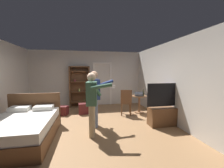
{
  "coord_description": "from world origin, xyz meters",
  "views": [
    {
      "loc": [
        -0.09,
        -4.11,
        1.69
      ],
      "look_at": [
        0.73,
        0.2,
        1.28
      ],
      "focal_mm": 22.21,
      "sensor_mm": 36.0,
      "label": 1
    }
  ],
  "objects_px": {
    "side_table": "(139,101)",
    "laptop": "(139,95)",
    "person_blue_shirt": "(92,100)",
    "suitcase_dark": "(85,109)",
    "person_striped_shirt": "(95,95)",
    "bed": "(23,128)",
    "tv_flatscreen": "(165,112)",
    "bookshelf": "(80,85)",
    "suitcase_small": "(60,110)",
    "wooden_chair": "(126,101)",
    "bottle_on_table": "(143,93)"
  },
  "relations": [
    {
      "from": "side_table",
      "to": "laptop",
      "type": "distance_m",
      "value": 0.29
    },
    {
      "from": "person_blue_shirt",
      "to": "suitcase_dark",
      "type": "xyz_separation_m",
      "value": [
        -0.22,
        1.94,
        -0.75
      ]
    },
    {
      "from": "laptop",
      "to": "person_striped_shirt",
      "type": "xyz_separation_m",
      "value": [
        -1.82,
        -1.0,
        0.23
      ]
    },
    {
      "from": "side_table",
      "to": "person_blue_shirt",
      "type": "bearing_deg",
      "value": -139.54
    },
    {
      "from": "bed",
      "to": "side_table",
      "type": "xyz_separation_m",
      "value": [
        3.66,
        1.59,
        0.17
      ]
    },
    {
      "from": "tv_flatscreen",
      "to": "side_table",
      "type": "distance_m",
      "value": 1.42
    },
    {
      "from": "bookshelf",
      "to": "person_blue_shirt",
      "type": "xyz_separation_m",
      "value": [
        0.44,
        -3.16,
        -0.07
      ]
    },
    {
      "from": "tv_flatscreen",
      "to": "suitcase_small",
      "type": "distance_m",
      "value": 3.83
    },
    {
      "from": "wooden_chair",
      "to": "person_blue_shirt",
      "type": "xyz_separation_m",
      "value": [
        -1.35,
        -1.47,
        0.41
      ]
    },
    {
      "from": "wooden_chair",
      "to": "person_striped_shirt",
      "type": "height_order",
      "value": "person_striped_shirt"
    },
    {
      "from": "bookshelf",
      "to": "laptop",
      "type": "bearing_deg",
      "value": -32.74
    },
    {
      "from": "tv_flatscreen",
      "to": "wooden_chair",
      "type": "height_order",
      "value": "tv_flatscreen"
    },
    {
      "from": "laptop",
      "to": "suitcase_dark",
      "type": "distance_m",
      "value": 2.23
    },
    {
      "from": "wooden_chair",
      "to": "person_striped_shirt",
      "type": "xyz_separation_m",
      "value": [
        -1.25,
        -0.84,
        0.43
      ]
    },
    {
      "from": "laptop",
      "to": "wooden_chair",
      "type": "height_order",
      "value": "wooden_chair"
    },
    {
      "from": "tv_flatscreen",
      "to": "person_striped_shirt",
      "type": "relative_size",
      "value": 0.78
    },
    {
      "from": "laptop",
      "to": "suitcase_small",
      "type": "xyz_separation_m",
      "value": [
        -3.07,
        0.35,
        -0.58
      ]
    },
    {
      "from": "bed",
      "to": "wooden_chair",
      "type": "distance_m",
      "value": 3.36
    },
    {
      "from": "bottle_on_table",
      "to": "person_blue_shirt",
      "type": "xyz_separation_m",
      "value": [
        -2.11,
        -1.6,
        0.14
      ]
    },
    {
      "from": "bookshelf",
      "to": "suitcase_small",
      "type": "xyz_separation_m",
      "value": [
        -0.71,
        -1.17,
        -0.86
      ]
    },
    {
      "from": "suitcase_dark",
      "to": "wooden_chair",
      "type": "bearing_deg",
      "value": -22.36
    },
    {
      "from": "tv_flatscreen",
      "to": "laptop",
      "type": "bearing_deg",
      "value": 104.44
    },
    {
      "from": "bottle_on_table",
      "to": "laptop",
      "type": "bearing_deg",
      "value": 167.89
    },
    {
      "from": "bottle_on_table",
      "to": "wooden_chair",
      "type": "relative_size",
      "value": 0.28
    },
    {
      "from": "tv_flatscreen",
      "to": "suitcase_small",
      "type": "bearing_deg",
      "value": 153.59
    },
    {
      "from": "tv_flatscreen",
      "to": "suitcase_small",
      "type": "xyz_separation_m",
      "value": [
        -3.42,
        1.7,
        -0.23
      ]
    },
    {
      "from": "person_striped_shirt",
      "to": "bed",
      "type": "bearing_deg",
      "value": -162.91
    },
    {
      "from": "bed",
      "to": "laptop",
      "type": "bearing_deg",
      "value": 23.25
    },
    {
      "from": "side_table",
      "to": "suitcase_dark",
      "type": "relative_size",
      "value": 1.53
    },
    {
      "from": "bottle_on_table",
      "to": "person_striped_shirt",
      "type": "height_order",
      "value": "person_striped_shirt"
    },
    {
      "from": "wooden_chair",
      "to": "bed",
      "type": "bearing_deg",
      "value": -155.5
    },
    {
      "from": "person_blue_shirt",
      "to": "bed",
      "type": "bearing_deg",
      "value": 177.18
    },
    {
      "from": "bed",
      "to": "side_table",
      "type": "distance_m",
      "value": 4.0
    },
    {
      "from": "laptop",
      "to": "person_blue_shirt",
      "type": "height_order",
      "value": "person_blue_shirt"
    },
    {
      "from": "side_table",
      "to": "suitcase_small",
      "type": "height_order",
      "value": "side_table"
    },
    {
      "from": "side_table",
      "to": "wooden_chair",
      "type": "height_order",
      "value": "wooden_chair"
    },
    {
      "from": "person_blue_shirt",
      "to": "suitcase_small",
      "type": "distance_m",
      "value": 2.43
    },
    {
      "from": "tv_flatscreen",
      "to": "wooden_chair",
      "type": "relative_size",
      "value": 1.34
    },
    {
      "from": "person_striped_shirt",
      "to": "laptop",
      "type": "bearing_deg",
      "value": 28.83
    },
    {
      "from": "bookshelf",
      "to": "bottle_on_table",
      "type": "relative_size",
      "value": 6.86
    },
    {
      "from": "laptop",
      "to": "suitcase_dark",
      "type": "relative_size",
      "value": 0.92
    },
    {
      "from": "bookshelf",
      "to": "wooden_chair",
      "type": "relative_size",
      "value": 1.94
    },
    {
      "from": "bookshelf",
      "to": "suitcase_small",
      "type": "relative_size",
      "value": 3.31
    },
    {
      "from": "bed",
      "to": "laptop",
      "type": "distance_m",
      "value": 3.96
    },
    {
      "from": "bed",
      "to": "suitcase_small",
      "type": "xyz_separation_m",
      "value": [
        0.54,
        1.9,
        -0.13
      ]
    },
    {
      "from": "person_striped_shirt",
      "to": "suitcase_dark",
      "type": "relative_size",
      "value": 3.7
    },
    {
      "from": "laptop",
      "to": "suitcase_dark",
      "type": "height_order",
      "value": "laptop"
    },
    {
      "from": "bed",
      "to": "person_blue_shirt",
      "type": "xyz_separation_m",
      "value": [
        1.69,
        -0.08,
        0.65
      ]
    },
    {
      "from": "side_table",
      "to": "bottle_on_table",
      "type": "relative_size",
      "value": 2.51
    },
    {
      "from": "bed",
      "to": "bookshelf",
      "type": "distance_m",
      "value": 3.4
    }
  ]
}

